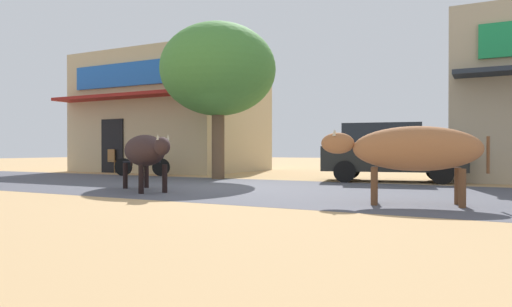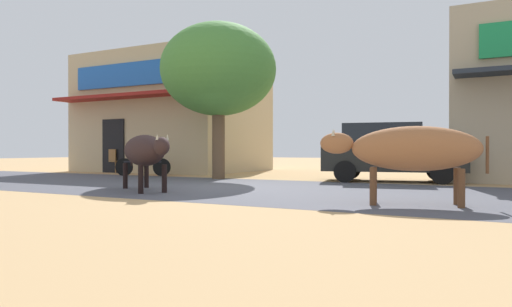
{
  "view_description": "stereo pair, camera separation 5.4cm",
  "coord_description": "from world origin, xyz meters",
  "px_view_note": "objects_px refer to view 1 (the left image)",
  "views": [
    {
      "loc": [
        5.88,
        -9.47,
        0.9
      ],
      "look_at": [
        0.56,
        0.9,
        0.81
      ],
      "focal_mm": 32.46,
      "sensor_mm": 36.0,
      "label": 1
    },
    {
      "loc": [
        5.92,
        -9.45,
        0.9
      ],
      "look_at": [
        0.56,
        0.9,
        0.81
      ],
      "focal_mm": 32.46,
      "sensor_mm": 36.0,
      "label": 2
    }
  ],
  "objects_px": {
    "cow_far_dark": "(412,149)",
    "cow_near_brown": "(145,151)",
    "roadside_tree": "(218,70)",
    "cafe_chair_near_tree": "(139,160)",
    "cafe_chair_by_doorway": "(114,160)",
    "parked_motorcycle": "(143,162)",
    "parked_hatchback_car": "(389,152)"
  },
  "relations": [
    {
      "from": "cow_near_brown",
      "to": "cafe_chair_near_tree",
      "type": "bearing_deg",
      "value": 132.08
    },
    {
      "from": "parked_hatchback_car",
      "to": "cow_near_brown",
      "type": "bearing_deg",
      "value": -126.93
    },
    {
      "from": "cow_far_dark",
      "to": "cafe_chair_near_tree",
      "type": "distance_m",
      "value": 12.52
    },
    {
      "from": "cow_near_brown",
      "to": "cafe_chair_by_doorway",
      "type": "bearing_deg",
      "value": 138.49
    },
    {
      "from": "parked_hatchback_car",
      "to": "cafe_chair_by_doorway",
      "type": "bearing_deg",
      "value": 179.06
    },
    {
      "from": "cow_near_brown",
      "to": "cafe_chair_by_doorway",
      "type": "xyz_separation_m",
      "value": [
        -6.44,
        5.7,
        -0.36
      ]
    },
    {
      "from": "cow_near_brown",
      "to": "cafe_chair_by_doorway",
      "type": "height_order",
      "value": "cow_near_brown"
    },
    {
      "from": "parked_hatchback_car",
      "to": "cow_far_dark",
      "type": "bearing_deg",
      "value": -75.33
    },
    {
      "from": "parked_motorcycle",
      "to": "cafe_chair_by_doorway",
      "type": "distance_m",
      "value": 2.84
    },
    {
      "from": "roadside_tree",
      "to": "cafe_chair_near_tree",
      "type": "bearing_deg",
      "value": 159.99
    },
    {
      "from": "cow_near_brown",
      "to": "cafe_chair_near_tree",
      "type": "height_order",
      "value": "cow_near_brown"
    },
    {
      "from": "roadside_tree",
      "to": "cow_far_dark",
      "type": "distance_m",
      "value": 8.07
    },
    {
      "from": "parked_hatchback_car",
      "to": "cow_near_brown",
      "type": "height_order",
      "value": "parked_hatchback_car"
    },
    {
      "from": "parked_motorcycle",
      "to": "roadside_tree",
      "type": "bearing_deg",
      "value": -2.84
    },
    {
      "from": "cow_far_dark",
      "to": "parked_motorcycle",
      "type": "bearing_deg",
      "value": 154.87
    },
    {
      "from": "parked_hatchback_car",
      "to": "roadside_tree",
      "type": "bearing_deg",
      "value": -165.83
    },
    {
      "from": "cafe_chair_by_doorway",
      "to": "roadside_tree",
      "type": "bearing_deg",
      "value": -14.04
    },
    {
      "from": "parked_motorcycle",
      "to": "cow_far_dark",
      "type": "height_order",
      "value": "cow_far_dark"
    },
    {
      "from": "cafe_chair_by_doorway",
      "to": "cow_near_brown",
      "type": "bearing_deg",
      "value": -41.51
    },
    {
      "from": "cow_far_dark",
      "to": "cafe_chair_near_tree",
      "type": "xyz_separation_m",
      "value": [
        -10.99,
        5.98,
        -0.39
      ]
    },
    {
      "from": "cow_far_dark",
      "to": "parked_hatchback_car",
      "type": "bearing_deg",
      "value": 104.67
    },
    {
      "from": "roadside_tree",
      "to": "cow_far_dark",
      "type": "bearing_deg",
      "value": -34.0
    },
    {
      "from": "cow_far_dark",
      "to": "cafe_chair_by_doorway",
      "type": "xyz_separation_m",
      "value": [
        -12.05,
        5.72,
        -0.39
      ]
    },
    {
      "from": "cafe_chair_near_tree",
      "to": "cafe_chair_by_doorway",
      "type": "relative_size",
      "value": 1.0
    },
    {
      "from": "parked_motorcycle",
      "to": "cafe_chair_by_doorway",
      "type": "height_order",
      "value": "parked_motorcycle"
    },
    {
      "from": "parked_hatchback_car",
      "to": "cafe_chair_by_doorway",
      "type": "distance_m",
      "value": 10.6
    },
    {
      "from": "cow_near_brown",
      "to": "cafe_chair_near_tree",
      "type": "xyz_separation_m",
      "value": [
        -5.38,
        5.96,
        -0.36
      ]
    },
    {
      "from": "parked_motorcycle",
      "to": "cafe_chair_near_tree",
      "type": "bearing_deg",
      "value": 134.37
    },
    {
      "from": "cafe_chair_near_tree",
      "to": "roadside_tree",
      "type": "bearing_deg",
      "value": -20.01
    },
    {
      "from": "roadside_tree",
      "to": "cow_near_brown",
      "type": "bearing_deg",
      "value": -79.79
    },
    {
      "from": "cow_near_brown",
      "to": "parked_hatchback_car",
      "type": "bearing_deg",
      "value": 53.07
    },
    {
      "from": "cow_far_dark",
      "to": "cow_near_brown",
      "type": "bearing_deg",
      "value": 179.81
    }
  ]
}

